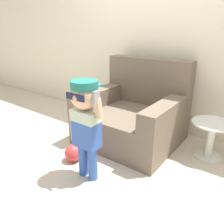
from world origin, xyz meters
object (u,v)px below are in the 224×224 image
armchair (134,115)px  side_table (211,136)px  person_child (86,116)px  toy_ball (73,153)px

armchair → side_table: 0.91m
armchair → side_table: size_ratio=2.60×
armchair → person_child: armchair is taller
armchair → toy_ball: 0.90m
armchair → toy_ball: (-0.24, -0.83, -0.24)m
side_table → toy_ball: size_ratio=2.36×
armchair → toy_ball: size_ratio=6.13×
side_table → toy_ball: 1.50m
person_child → toy_ball: bearing=161.6°
person_child → toy_ball: size_ratio=5.11×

